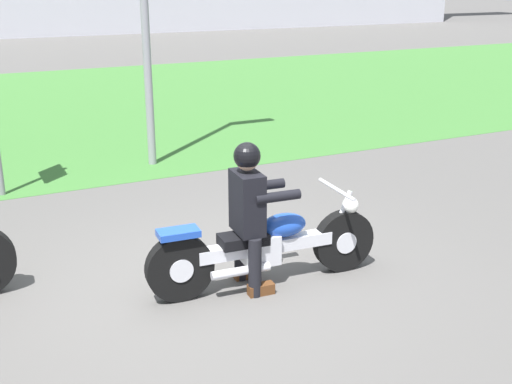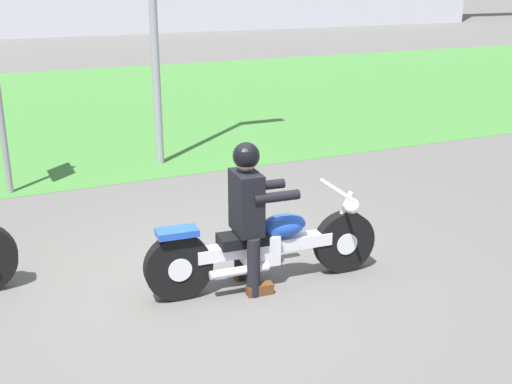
# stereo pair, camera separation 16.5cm
# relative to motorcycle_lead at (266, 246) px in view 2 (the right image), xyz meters

# --- Properties ---
(ground) EXTENTS (120.00, 120.00, 0.00)m
(ground) POSITION_rel_motorcycle_lead_xyz_m (-0.48, 0.16, -0.38)
(ground) COLOR #565451
(grass_verge) EXTENTS (60.00, 12.00, 0.01)m
(grass_verge) POSITION_rel_motorcycle_lead_xyz_m (-0.48, 9.61, -0.38)
(grass_verge) COLOR #3D7533
(grass_verge) RESTS_ON ground
(motorcycle_lead) EXTENTS (2.26, 0.66, 0.86)m
(motorcycle_lead) POSITION_rel_motorcycle_lead_xyz_m (0.00, 0.00, 0.00)
(motorcycle_lead) COLOR black
(motorcycle_lead) RESTS_ON ground
(rider_lead) EXTENTS (0.57, 0.49, 1.39)m
(rider_lead) POSITION_rel_motorcycle_lead_xyz_m (-0.17, 0.01, 0.43)
(rider_lead) COLOR black
(rider_lead) RESTS_ON ground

